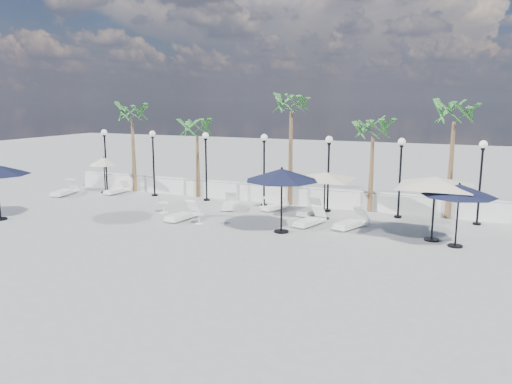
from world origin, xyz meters
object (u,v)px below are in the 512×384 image
at_px(lounger_6, 310,220).
at_px(parasol_navy_right, 459,190).
at_px(lounger_4, 276,206).
at_px(parasol_navy_mid, 282,175).
at_px(lounger_0, 65,191).
at_px(parasol_cream_sq_a, 325,173).
at_px(parasol_cream_small, 104,162).
at_px(lounger_3, 183,215).
at_px(lounger_5, 309,210).
at_px(lounger_2, 229,204).
at_px(parasol_cream_sq_b, 436,177).
at_px(lounger_7, 351,223).
at_px(lounger_1, 117,190).

xyz_separation_m(lounger_6, parasol_navy_right, (6.15, -0.93, 1.97)).
xyz_separation_m(lounger_4, parasol_navy_mid, (1.79, -3.96, 2.28)).
xyz_separation_m(lounger_0, lounger_4, (12.98, 1.16, -0.05)).
height_order(parasol_cream_sq_a, parasol_cream_small, parasol_cream_sq_a).
xyz_separation_m(lounger_3, lounger_5, (5.18, 3.44, -0.02)).
distance_m(lounger_2, lounger_5, 4.26).
height_order(lounger_3, lounger_6, lounger_3).
relative_size(lounger_0, lounger_6, 1.06).
height_order(lounger_3, parasol_cream_small, parasol_cream_small).
bearing_deg(lounger_2, parasol_cream_sq_b, -30.75).
bearing_deg(lounger_2, lounger_5, -14.27).
xyz_separation_m(lounger_0, parasol_cream_sq_b, (20.80, -1.60, 2.33)).
distance_m(lounger_7, parasol_cream_sq_a, 2.83).
xyz_separation_m(lounger_6, parasol_cream_small, (-13.95, 2.87, 1.65)).
relative_size(lounger_1, parasol_navy_right, 0.67).
xyz_separation_m(lounger_1, lounger_3, (7.20, -4.23, 0.02)).
bearing_deg(parasol_cream_small, parasol_navy_right, -10.71).
bearing_deg(parasol_cream_sq_b, lounger_7, 169.47).
bearing_deg(lounger_7, lounger_3, -146.68).
relative_size(lounger_4, lounger_7, 0.80).
distance_m(lounger_3, parasol_cream_sq_a, 7.01).
bearing_deg(lounger_7, parasol_cream_sq_a, 163.58).
xyz_separation_m(lounger_1, lounger_2, (8.13, -1.14, 0.01)).
bearing_deg(parasol_cream_sq_a, parasol_navy_mid, -108.40).
height_order(lounger_6, parasol_cream_sq_a, parasol_cream_sq_a).
bearing_deg(lounger_3, lounger_7, 19.43).
bearing_deg(lounger_1, parasol_cream_sq_b, -7.56).
height_order(lounger_1, parasol_cream_small, parasol_cream_small).
distance_m(lounger_2, parasol_cream_small, 9.24).
bearing_deg(parasol_cream_small, parasol_cream_sq_a, -5.53).
relative_size(lounger_6, parasol_cream_sq_a, 0.42).
bearing_deg(lounger_1, lounger_5, -1.08).
bearing_deg(lounger_5, lounger_1, -177.13).
distance_m(lounger_0, lounger_1, 3.02).
bearing_deg(lounger_5, parasol_cream_sq_a, -26.64).
distance_m(lounger_7, parasol_cream_sq_b, 4.19).
bearing_deg(parasol_navy_mid, lounger_2, 141.00).
bearing_deg(lounger_4, parasol_cream_small, -162.20).
xyz_separation_m(lounger_3, lounger_7, (7.69, 1.59, 0.01)).
xyz_separation_m(parasol_cream_sq_b, parasol_cream_small, (-19.20, 3.26, -0.70)).
bearing_deg(parasol_navy_mid, lounger_0, 169.24).
relative_size(lounger_2, lounger_7, 0.93).
relative_size(lounger_0, lounger_2, 1.08).
xyz_separation_m(lounger_2, lounger_7, (6.76, -1.50, 0.02)).
distance_m(lounger_3, lounger_6, 6.01).
xyz_separation_m(lounger_6, parasol_navy_mid, (-0.79, -1.60, 2.24)).
bearing_deg(parasol_navy_right, parasol_cream_sq_a, 157.70).
distance_m(lounger_4, parasol_navy_right, 9.55).
bearing_deg(lounger_4, lounger_7, -5.32).
distance_m(lounger_5, parasol_navy_right, 7.73).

